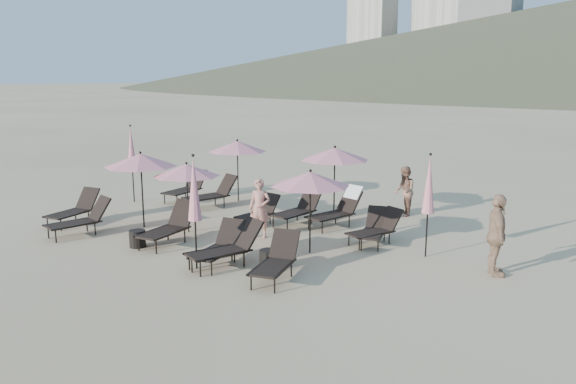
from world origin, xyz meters
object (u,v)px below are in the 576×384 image
Objects in this scene: lounger_12 at (374,228)px; umbrella_closed_1 at (429,185)px; lounger_10 at (339,208)px; umbrella_open_4 at (335,154)px; lounger_9 at (298,208)px; lounger_7 at (212,193)px; side_table_1 at (269,260)px; lounger_4 at (227,246)px; lounger_8 at (259,211)px; lounger_1 at (81,219)px; lounger_0 at (75,209)px; lounger_6 at (186,187)px; lounger_11 at (376,228)px; side_table_0 at (137,239)px; umbrella_closed_0 at (194,190)px; umbrella_open_2 at (310,179)px; beachgoer_c at (497,235)px; lounger_3 at (219,246)px; umbrella_open_3 at (237,146)px; beachgoer_a at (260,208)px; lounger_5 at (276,260)px; umbrella_open_0 at (141,160)px; umbrella_open_1 at (187,170)px; umbrella_closed_2 at (131,148)px; beachgoer_b at (404,191)px.

lounger_12 is 2.09m from umbrella_closed_1.
umbrella_open_4 is at bearing 142.98° from lounger_10.
lounger_7 is at bearing -176.31° from lounger_9.
lounger_12 is at bearing 73.82° from side_table_1.
lounger_7 is at bearing 155.49° from lounger_4.
lounger_1 is at bearing -125.35° from lounger_8.
lounger_0 is 0.97× the size of lounger_6.
lounger_1 is at bearing -129.80° from lounger_11.
lounger_1 is at bearing -174.88° from side_table_0.
lounger_11 is 5.05m from umbrella_closed_0.
umbrella_closed_0 is 1.04× the size of umbrella_closed_1.
lounger_6 is 7.54m from umbrella_open_2.
lounger_12 is at bearing 10.25° from lounger_7.
lounger_8 is 0.57× the size of umbrella_closed_0.
beachgoer_c is at bearing 3.12° from lounger_0.
lounger_3 is at bearing -137.19° from umbrella_closed_1.
beachgoer_a is at bearing -41.51° from umbrella_open_3.
lounger_3 is at bearing -60.46° from lounger_8.
lounger_3 is 0.90× the size of lounger_7.
lounger_4 is 0.99× the size of lounger_10.
lounger_12 is (2.78, -0.47, -0.06)m from lounger_9.
lounger_9 reaches higher than side_table_0.
lounger_3 is 4.27m from lounger_11.
lounger_11 is (1.92, 3.68, -0.06)m from lounger_4.
lounger_0 is 0.79× the size of umbrella_open_4.
lounger_5 is 6.11m from umbrella_open_0.
side_table_1 is (5.43, -3.81, -0.26)m from lounger_7.
lounger_4 is at bearing -27.96° from umbrella_open_1.
umbrella_open_0 is (-4.10, 1.14, 1.53)m from lounger_3.
umbrella_open_3 reaches higher than umbrella_open_2.
lounger_4 is at bearing -23.37° from umbrella_closed_2.
umbrella_open_2 reaches higher than lounger_10.
lounger_1 is at bearing 167.03° from lounger_5.
lounger_7 is 4.75m from side_table_0.
lounger_10 reaches higher than lounger_3.
lounger_4 reaches higher than lounger_6.
beachgoer_b is at bearing 54.29° from lounger_8.
umbrella_open_4 is at bearing 112.94° from lounger_4.
umbrella_open_0 is 1.22× the size of beachgoer_c.
umbrella_closed_1 is 7.47m from side_table_0.
lounger_9 is 4.88m from umbrella_closed_0.
umbrella_open_2 is at bearing 88.19° from side_table_1.
umbrella_closed_1 is 5.79× the size of side_table_0.
lounger_5 is at bearing -32.68° from beachgoer_b.
lounger_11 is at bearing 10.37° from lounger_7.
umbrella_open_3 is 1.35× the size of beachgoer_a.
umbrella_open_3 is 0.83× the size of umbrella_closed_0.
umbrella_closed_2 is at bearing -157.37° from lounger_11.
lounger_10 reaches higher than side_table_1.
lounger_4 reaches higher than lounger_11.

